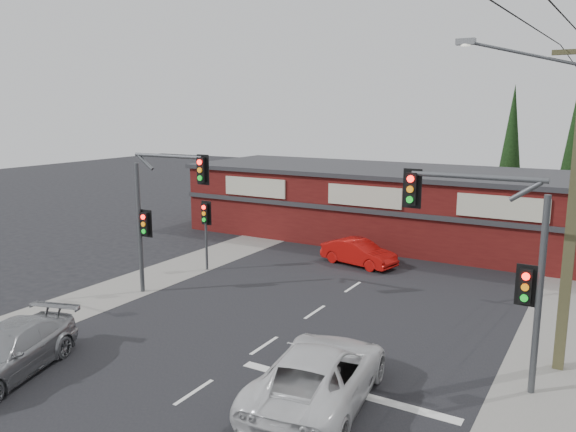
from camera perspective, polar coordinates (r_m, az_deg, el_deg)
The scene contains 17 objects.
ground at distance 19.02m, azimuth -2.28°, elevation -12.95°, with size 120.00×120.00×0.00m, color black.
road_strip at distance 23.09m, azimuth 4.49°, elevation -8.59°, with size 14.00×70.00×0.01m, color black.
verge_left at distance 27.66m, azimuth -11.63°, elevation -5.48°, with size 3.00×70.00×0.02m, color gray.
verge_right at distance 21.10m, azimuth 26.20°, elevation -11.61°, with size 3.00×70.00×0.02m, color gray.
stop_line at distance 16.31m, azimuth 5.63°, elevation -17.19°, with size 6.50×0.35×0.01m, color silver.
white_suv at distance 15.38m, azimuth 3.16°, elevation -15.74°, with size 2.63×5.69×1.58m, color silver.
silver_suv at distance 18.63m, azimuth -26.74°, elevation -12.27°, with size 2.02×4.97×1.44m, color #999C9E.
red_sedan at distance 28.19m, azimuth 7.19°, elevation -3.70°, with size 1.36×3.89×1.28m, color #B20E0A.
lane_dashes at distance 21.82m, azimuth 2.74°, elevation -9.72°, with size 0.12×44.59×0.01m.
shop_building at distance 33.76m, azimuth 11.93°, elevation 1.14°, with size 27.30×8.40×4.22m.
conifer_near at distance 39.16m, azimuth 21.73°, elevation 6.84°, with size 1.80×1.80×9.25m.
conifer_far at distance 40.78m, azimuth 27.05°, elevation 6.56°, with size 1.80×1.80×9.25m.
traffic_mast_left at distance 23.28m, azimuth -13.10°, elevation 1.30°, with size 3.77×0.27×5.97m.
traffic_mast_right at distance 16.29m, azimuth 20.50°, elevation -3.07°, with size 3.96×0.27×5.97m.
pedestal_signal at distance 27.02m, azimuth -8.35°, elevation -0.53°, with size 0.55×0.27×3.38m.
utility_pole at distance 17.81m, azimuth 26.69°, elevation 2.35°, with size 4.38×0.59×10.00m.
power_lines at distance 12.29m, azimuth 26.86°, elevation 16.15°, with size 2.01×29.00×1.22m.
Camera 1 is at (9.41, -14.65, 7.65)m, focal length 35.00 mm.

